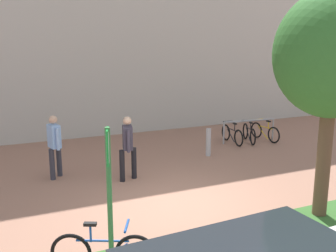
{
  "coord_description": "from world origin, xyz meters",
  "views": [
    {
      "loc": [
        -3.55,
        -7.52,
        3.58
      ],
      "look_at": [
        0.66,
        1.96,
        1.35
      ],
      "focal_mm": 41.33,
      "sensor_mm": 36.0,
      "label": 1
    }
  ],
  "objects_px": {
    "parking_sign_post": "(109,182)",
    "bollard_steel": "(208,142)",
    "person_suited_navy": "(128,144)",
    "tree_sidewalk": "(333,55)",
    "bike_at_sign": "(103,252)",
    "bike_rack_cluster": "(249,133)",
    "person_shirt_white": "(54,143)"
  },
  "relations": [
    {
      "from": "bike_at_sign",
      "to": "person_suited_navy",
      "type": "distance_m",
      "value": 4.33
    },
    {
      "from": "bike_rack_cluster",
      "to": "bollard_steel",
      "type": "xyz_separation_m",
      "value": [
        -2.27,
        -0.97,
        0.1
      ]
    },
    {
      "from": "person_shirt_white",
      "to": "tree_sidewalk",
      "type": "bearing_deg",
      "value": -47.15
    },
    {
      "from": "parking_sign_post",
      "to": "bike_at_sign",
      "type": "relative_size",
      "value": 1.56
    },
    {
      "from": "parking_sign_post",
      "to": "person_shirt_white",
      "type": "bearing_deg",
      "value": 91.39
    },
    {
      "from": "parking_sign_post",
      "to": "person_suited_navy",
      "type": "bearing_deg",
      "value": 68.46
    },
    {
      "from": "parking_sign_post",
      "to": "bollard_steel",
      "type": "distance_m",
      "value": 7.1
    },
    {
      "from": "bike_rack_cluster",
      "to": "person_shirt_white",
      "type": "distance_m",
      "value": 7.21
    },
    {
      "from": "bike_rack_cluster",
      "to": "person_shirt_white",
      "type": "height_order",
      "value": "person_shirt_white"
    },
    {
      "from": "tree_sidewalk",
      "to": "parking_sign_post",
      "type": "height_order",
      "value": "tree_sidewalk"
    },
    {
      "from": "tree_sidewalk",
      "to": "parking_sign_post",
      "type": "relative_size",
      "value": 1.93
    },
    {
      "from": "parking_sign_post",
      "to": "person_shirt_white",
      "type": "xyz_separation_m",
      "value": [
        -0.12,
        5.04,
        -0.58
      ]
    },
    {
      "from": "bike_at_sign",
      "to": "person_shirt_white",
      "type": "distance_m",
      "value": 4.92
    },
    {
      "from": "tree_sidewalk",
      "to": "bike_at_sign",
      "type": "height_order",
      "value": "tree_sidewalk"
    },
    {
      "from": "bike_at_sign",
      "to": "bollard_steel",
      "type": "height_order",
      "value": "bollard_steel"
    },
    {
      "from": "bollard_steel",
      "to": "tree_sidewalk",
      "type": "bearing_deg",
      "value": -93.23
    },
    {
      "from": "parking_sign_post",
      "to": "bike_rack_cluster",
      "type": "bearing_deg",
      "value": 41.52
    },
    {
      "from": "tree_sidewalk",
      "to": "bike_at_sign",
      "type": "distance_m",
      "value": 5.42
    },
    {
      "from": "parking_sign_post",
      "to": "bollard_steel",
      "type": "height_order",
      "value": "parking_sign_post"
    },
    {
      "from": "bike_rack_cluster",
      "to": "parking_sign_post",
      "type": "bearing_deg",
      "value": -138.48
    },
    {
      "from": "bollard_steel",
      "to": "bike_rack_cluster",
      "type": "bearing_deg",
      "value": 23.14
    },
    {
      "from": "tree_sidewalk",
      "to": "person_shirt_white",
      "type": "relative_size",
      "value": 2.68
    },
    {
      "from": "parking_sign_post",
      "to": "tree_sidewalk",
      "type": "bearing_deg",
      "value": 1.98
    },
    {
      "from": "bike_at_sign",
      "to": "person_shirt_white",
      "type": "xyz_separation_m",
      "value": [
        -0.03,
        4.88,
        0.63
      ]
    },
    {
      "from": "bike_rack_cluster",
      "to": "bollard_steel",
      "type": "distance_m",
      "value": 2.47
    },
    {
      "from": "tree_sidewalk",
      "to": "bike_rack_cluster",
      "type": "bearing_deg",
      "value": 66.99
    },
    {
      "from": "bike_at_sign",
      "to": "bike_rack_cluster",
      "type": "distance_m",
      "value": 9.27
    },
    {
      "from": "parking_sign_post",
      "to": "bollard_steel",
      "type": "xyz_separation_m",
      "value": [
        4.7,
        5.2,
        -1.12
      ]
    },
    {
      "from": "person_suited_navy",
      "to": "bike_rack_cluster",
      "type": "bearing_deg",
      "value": 21.2
    },
    {
      "from": "parking_sign_post",
      "to": "person_suited_navy",
      "type": "height_order",
      "value": "parking_sign_post"
    },
    {
      "from": "bollard_steel",
      "to": "person_shirt_white",
      "type": "relative_size",
      "value": 0.52
    },
    {
      "from": "bike_at_sign",
      "to": "bike_rack_cluster",
      "type": "height_order",
      "value": "bike_at_sign"
    }
  ]
}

